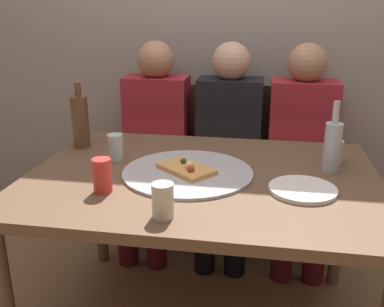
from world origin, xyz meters
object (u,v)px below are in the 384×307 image
wine_bottle (333,145)px  guest_by_wall (302,144)px  dining_table (202,192)px  soda_can (102,175)px  chair_middle (229,153)px  pizza_tray (188,172)px  wine_glass (335,152)px  tumbler_near (115,147)px  chair_left (161,150)px  guest_in_beanie (228,140)px  plate_stack (303,190)px  beer_bottle (80,121)px  tumbler_far (163,201)px  chair_right (298,157)px  pizza_slice_last (187,168)px  guest_in_sweater (154,137)px

wine_bottle → guest_by_wall: bearing=95.4°
dining_table → wine_bottle: 0.54m
soda_can → chair_middle: size_ratio=0.14×
pizza_tray → guest_by_wall: 0.91m
dining_table → wine_bottle: size_ratio=4.84×
wine_glass → chair_middle: (-0.49, 0.68, -0.27)m
tumbler_near → wine_glass: size_ratio=1.15×
chair_left → guest_by_wall: 0.85m
dining_table → guest_in_beanie: guest_in_beanie is taller
pizza_tray → plate_stack: (0.43, -0.10, 0.00)m
beer_bottle → tumbler_far: beer_bottle is taller
plate_stack → dining_table: bearing=164.2°
dining_table → guest_in_beanie: bearing=87.5°
chair_left → tumbler_near: bearing=90.3°
wine_bottle → chair_right: (-0.06, 0.78, -0.32)m
tumbler_near → chair_right: (0.82, 0.80, -0.27)m
tumbler_far → wine_bottle: bearing=41.7°
wine_glass → chair_left: chair_left is taller
pizza_slice_last → beer_bottle: 0.61m
plate_stack → guest_in_sweater: guest_in_sweater is taller
tumbler_near → dining_table: bearing=-14.8°
beer_bottle → chair_right: size_ratio=0.33×
chair_right → guest_by_wall: size_ratio=0.77×
pizza_slice_last → soda_can: 0.34m
pizza_tray → beer_bottle: beer_bottle is taller
tumbler_near → chair_middle: (0.42, 0.80, -0.27)m
pizza_tray → guest_in_beanie: bearing=83.2°
pizza_tray → tumbler_near: (-0.33, 0.11, 0.05)m
guest_by_wall → guest_in_beanie: bearing=0.0°
dining_table → chair_left: 0.99m
tumbler_near → soda_can: bearing=-78.7°
pizza_slice_last → chair_left: chair_left is taller
dining_table → wine_bottle: (0.49, 0.12, 0.18)m
guest_in_beanie → guest_in_sweater: bearing=0.0°
tumbler_near → guest_in_beanie: bearing=57.0°
wine_bottle → wine_glass: 0.12m
wine_bottle → chair_right: size_ratio=0.31×
beer_bottle → guest_in_sweater: guest_in_sweater is taller
wine_bottle → tumbler_near: bearing=-178.7°
plate_stack → guest_in_sweater: bearing=131.8°
wine_bottle → plate_stack: (-0.12, -0.23, -0.10)m
pizza_tray → pizza_slice_last: 0.02m
tumbler_near → guest_in_beanie: 0.78m
chair_middle → chair_right: (0.40, 0.00, 0.00)m
pizza_slice_last → chair_middle: size_ratio=0.28×
pizza_tray → chair_right: size_ratio=0.57×
beer_bottle → wine_glass: (1.12, -0.03, -0.08)m
dining_table → guest_in_beanie: 0.75m
pizza_tray → chair_middle: 0.94m
pizza_slice_last → soda_can: soda_can is taller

